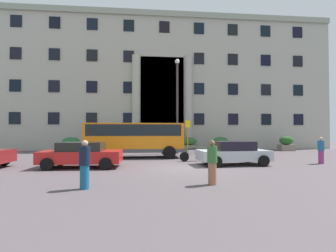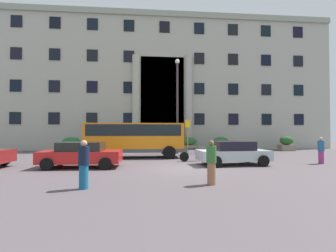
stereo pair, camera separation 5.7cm
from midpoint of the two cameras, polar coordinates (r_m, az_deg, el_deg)
The scene contains 16 objects.
ground_plane at distance 13.08m, azimuth 3.80°, elevation -9.91°, with size 80.00×64.00×0.12m, color #51484C.
office_building_facade at distance 30.79m, azimuth -1.42°, elevation 8.89°, with size 37.10×9.68×14.69m.
orange_minibus at distance 18.29m, azimuth -7.58°, elevation -2.49°, with size 6.97×2.53×2.50m.
bus_stop_sign at distance 20.46m, azimuth 4.63°, elevation -1.72°, with size 0.44×0.08×2.84m.
hedge_planter_entrance_right at distance 27.27m, azimuth 25.68°, elevation -3.69°, with size 1.42×0.93×1.45m.
hedge_planter_west at distance 23.78m, azimuth -13.60°, elevation -3.82°, with size 1.52×0.94×1.73m.
hedge_planter_east at distance 23.37m, azimuth 4.76°, elevation -4.35°, with size 1.79×0.74×1.35m.
hedge_planter_far_east at distance 24.09m, azimuth -21.31°, elevation -4.13°, with size 1.71×0.74×1.39m.
hedge_planter_entrance_left at distance 24.61m, azimuth 12.17°, elevation -4.14°, with size 1.66×1.00×1.38m.
parked_hatchback_near at distance 13.92m, azimuth -19.19°, elevation -6.17°, with size 4.15×2.11×1.34m.
parked_compact_extra at distance 14.68m, azimuth 14.82°, elevation -5.96°, with size 4.04×2.22×1.35m.
scooter_by_planter at distance 16.10m, azimuth 6.04°, elevation -6.43°, with size 1.98×0.68×0.89m.
pedestrian_man_crossing at distance 8.76m, azimuth -18.65°, elevation -8.39°, with size 0.36×0.36×1.61m.
pedestrian_man_red_shirt at distance 17.28m, azimuth 31.86°, elevation -4.80°, with size 0.36×0.36×1.57m.
pedestrian_woman_with_bag at distance 9.10m, azimuth 10.15°, elevation -8.25°, with size 0.36×0.36×1.59m.
lamppost_plaza_centre at distance 21.68m, azimuth 2.24°, elevation 6.27°, with size 0.40×0.40×8.24m.
Camera 2 is at (-2.01, -12.77, 1.90)m, focal length 26.47 mm.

